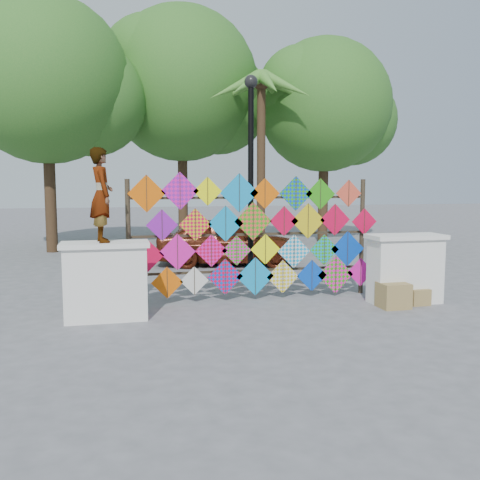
% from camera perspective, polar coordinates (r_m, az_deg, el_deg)
% --- Properties ---
extents(ground, '(80.00, 80.00, 0.00)m').
position_cam_1_polar(ground, '(9.65, 2.38, -7.25)').
color(ground, gray).
rests_on(ground, ground).
extents(parapet_left, '(1.40, 0.65, 1.28)m').
position_cam_1_polar(parapet_left, '(8.97, -14.12, -4.21)').
color(parapet_left, white).
rests_on(parapet_left, ground).
extents(parapet_right, '(1.40, 0.65, 1.28)m').
position_cam_1_polar(parapet_right, '(10.39, 17.21, -2.89)').
color(parapet_right, white).
rests_on(parapet_right, ground).
extents(kite_rack, '(4.91, 0.24, 2.43)m').
position_cam_1_polar(kite_rack, '(10.16, 1.73, 0.37)').
color(kite_rack, '#32291C').
rests_on(kite_rack, ground).
extents(tree_west, '(5.85, 5.20, 8.01)m').
position_cam_1_polar(tree_west, '(18.42, -19.66, 15.65)').
color(tree_west, '#46311E').
rests_on(tree_west, ground).
extents(tree_mid, '(6.30, 5.60, 8.61)m').
position_cam_1_polar(tree_mid, '(20.54, -5.95, 16.07)').
color(tree_mid, '#46311E').
rests_on(tree_mid, ground).
extents(tree_east, '(5.40, 4.80, 7.42)m').
position_cam_1_polar(tree_east, '(20.26, 9.22, 13.90)').
color(tree_east, '#46311E').
rests_on(tree_east, ground).
extents(palm_tree, '(3.62, 3.62, 5.83)m').
position_cam_1_polar(palm_tree, '(17.89, 2.29, 14.90)').
color(palm_tree, '#46311E').
rests_on(palm_tree, ground).
extents(vendor_woman, '(0.46, 0.61, 1.51)m').
position_cam_1_polar(vendor_woman, '(8.83, -14.56, 4.66)').
color(vendor_woman, '#99999E').
rests_on(vendor_woman, parapet_left).
extents(sedan, '(4.10, 2.31, 1.32)m').
position_cam_1_polar(sedan, '(14.49, -1.37, -0.08)').
color(sedan, '#521C0E').
rests_on(sedan, ground).
extents(lamppost, '(0.28, 0.28, 4.46)m').
position_cam_1_polar(lamppost, '(11.40, 1.16, 8.45)').
color(lamppost, black).
rests_on(lamppost, ground).
extents(cardboard_box_near, '(0.51, 0.45, 0.45)m').
position_cam_1_polar(cardboard_box_near, '(9.99, 16.04, -5.69)').
color(cardboard_box_near, olive).
rests_on(cardboard_box_near, ground).
extents(cardboard_box_far, '(0.36, 0.33, 0.30)m').
position_cam_1_polar(cardboard_box_far, '(10.39, 18.44, -5.74)').
color(cardboard_box_far, olive).
rests_on(cardboard_box_far, ground).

